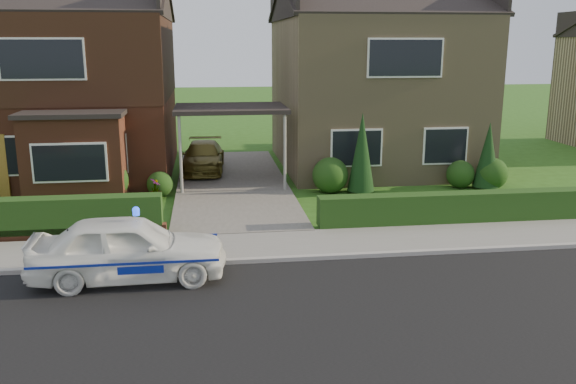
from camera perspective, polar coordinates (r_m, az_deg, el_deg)
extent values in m
plane|color=#285316|center=(11.22, -2.64, -12.11)|extent=(120.00, 120.00, 0.00)
cube|color=black|center=(11.22, -2.64, -12.11)|extent=(60.00, 6.00, 0.02)
cube|color=#9E9993|center=(13.99, -3.77, -6.45)|extent=(60.00, 0.16, 0.12)
cube|color=slate|center=(14.98, -4.05, -5.10)|extent=(60.00, 2.00, 0.10)
cube|color=#666059|center=(21.62, -5.25, 0.82)|extent=(3.80, 12.00, 0.12)
cube|color=brown|center=(24.64, -19.48, 8.39)|extent=(7.20, 8.00, 5.80)
cube|color=white|center=(20.61, -17.01, 3.44)|extent=(1.60, 0.08, 1.30)
cube|color=white|center=(20.64, -22.03, 11.45)|extent=(2.60, 0.08, 1.30)
cube|color=black|center=(24.56, -19.75, 11.75)|extent=(7.26, 8.06, 2.90)
cube|color=brown|center=(20.10, -19.32, 2.86)|extent=(3.00, 1.40, 2.70)
cube|color=black|center=(19.89, -19.65, 6.88)|extent=(3.20, 1.60, 0.14)
cube|color=#947E5A|center=(25.03, 7.83, 9.11)|extent=(7.20, 8.00, 5.80)
cube|color=white|center=(20.96, 6.42, 4.12)|extent=(1.80, 0.08, 1.30)
cube|color=white|center=(21.94, 14.50, 4.20)|extent=(1.60, 0.08, 1.30)
cube|color=white|center=(21.11, 10.92, 12.22)|extent=(2.60, 0.08, 1.30)
cube|color=black|center=(21.18, -5.41, 7.80)|extent=(3.80, 3.00, 0.14)
cylinder|color=gray|center=(19.99, -10.03, 3.38)|extent=(0.10, 0.10, 2.70)
cylinder|color=gray|center=(20.13, -0.30, 3.66)|extent=(0.10, 0.10, 2.70)
cube|color=brown|center=(16.81, -24.53, -3.78)|extent=(7.70, 0.25, 0.36)
cube|color=#133B12|center=(17.00, -24.33, -4.21)|extent=(7.50, 0.55, 0.90)
cube|color=#133B12|center=(17.48, 15.03, -2.95)|extent=(7.50, 0.55, 0.80)
sphere|color=#133B12|center=(20.06, -16.55, 1.04)|extent=(1.32, 1.32, 1.32)
sphere|color=#133B12|center=(20.22, -11.90, 0.72)|extent=(0.84, 0.84, 0.84)
sphere|color=#133B12|center=(20.33, 3.97, 1.58)|extent=(1.20, 1.20, 1.20)
sphere|color=#133B12|center=(21.83, 15.83, 1.61)|extent=(0.96, 0.96, 0.96)
sphere|color=#133B12|center=(21.97, 18.54, 1.65)|extent=(1.08, 1.08, 1.08)
cone|color=black|center=(20.23, 6.90, 3.47)|extent=(0.90, 0.90, 2.60)
cone|color=black|center=(21.78, 18.18, 3.08)|extent=(0.90, 0.90, 2.20)
imported|color=white|center=(13.25, -14.70, -5.16)|extent=(1.72, 4.10, 1.39)
sphere|color=#193FF2|center=(13.00, -14.02, -1.92)|extent=(0.17, 0.17, 0.17)
cube|color=navy|center=(12.50, -15.12, -6.62)|extent=(3.74, 0.02, 0.05)
cube|color=navy|center=(14.05, -14.30, -4.29)|extent=(3.74, 0.01, 0.05)
ellipsoid|color=black|center=(13.27, -19.72, -4.25)|extent=(0.22, 0.17, 0.21)
sphere|color=white|center=(13.21, -19.70, -4.37)|extent=(0.11, 0.11, 0.11)
sphere|color=black|center=(13.21, -19.70, -3.70)|extent=(0.13, 0.13, 0.13)
cone|color=black|center=(13.21, -19.90, -3.42)|extent=(0.04, 0.04, 0.05)
cone|color=black|center=(13.19, -19.52, -3.41)|extent=(0.04, 0.04, 0.05)
imported|color=brown|center=(23.42, -7.95, 3.27)|extent=(1.75, 3.85, 1.09)
imported|color=gray|center=(19.81, -16.13, 0.07)|extent=(0.53, 0.52, 0.75)
imported|color=gray|center=(19.65, -12.30, 0.15)|extent=(0.45, 0.45, 0.73)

